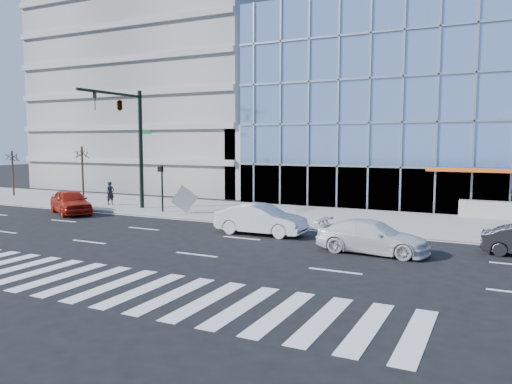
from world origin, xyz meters
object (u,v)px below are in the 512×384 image
tilted_panel (184,199)px  traffic_signal (126,119)px  white_sedan (261,219)px  red_sedan (71,202)px  street_tree_near (82,154)px  white_suv (372,237)px  street_tree_far (12,157)px  pedestrian (110,193)px  ped_signal_post (162,181)px

tilted_panel → traffic_signal: bearing=168.5°
white_sedan → red_sedan: 14.41m
street_tree_near → white_sedan: (18.41, -6.16, -3.01)m
white_suv → tilted_panel: (-13.27, 5.40, 0.37)m
street_tree_near → street_tree_far: street_tree_near is taller
red_sedan → tilted_panel: size_ratio=3.58×
red_sedan → pedestrian: 3.90m
pedestrian → red_sedan: bearing=-161.3°
traffic_signal → ped_signal_post: size_ratio=2.67×
traffic_signal → tilted_panel: (4.22, 0.43, -5.11)m
traffic_signal → street_tree_far: traffic_signal is taller
ped_signal_post → street_tree_far: (-17.50, 2.56, 1.30)m
street_tree_near → white_suv: (24.49, -7.90, -3.09)m
white_suv → red_sedan: (-20.44, 2.80, 0.10)m
street_tree_far → white_suv: street_tree_far is taller
street_tree_far → tilted_panel: (19.22, -2.50, -2.39)m
ped_signal_post → white_suv: ped_signal_post is taller
traffic_signal → ped_signal_post: bearing=8.5°
ped_signal_post → tilted_panel: size_ratio=2.31×
ped_signal_post → traffic_signal: bearing=-171.5°
street_tree_far → white_sedan: 27.25m
ped_signal_post → tilted_panel: (1.72, 0.06, -1.09)m
white_sedan → traffic_signal: bearing=74.1°
ped_signal_post → street_tree_near: street_tree_near is taller
pedestrian → ped_signal_post: bearing=-87.3°
white_sedan → tilted_panel: (-7.19, 3.66, 0.29)m
traffic_signal → street_tree_near: bearing=157.3°
street_tree_far → red_sedan: street_tree_far is taller
red_sedan → pedestrian: bearing=32.1°
street_tree_far → tilted_panel: size_ratio=2.98×
traffic_signal → ped_signal_post: traffic_signal is taller
traffic_signal → street_tree_near: 7.96m
traffic_signal → white_sedan: traffic_signal is taller
street_tree_far → pedestrian: 12.19m
white_sedan → pedestrian: pedestrian is taller
white_sedan → tilted_panel: tilted_panel is taller
traffic_signal → tilted_panel: bearing=5.8°
white_sedan → red_sedan: red_sedan is taller
street_tree_far → white_suv: size_ratio=0.82×
ped_signal_post → pedestrian: bearing=166.4°
white_suv → tilted_panel: size_ratio=3.65×
red_sedan → street_tree_far: bearing=96.7°
pedestrian → street_tree_far: bearing=100.5°
white_sedan → tilted_panel: 8.07m
street_tree_near → pedestrian: size_ratio=2.52×
pedestrian → white_sedan: bearing=-92.6°
street_tree_near → white_sedan: 19.65m
white_suv → pedestrian: size_ratio=2.83×
ped_signal_post → street_tree_near: (-9.50, 2.56, 1.64)m
tilted_panel → white_suv: bearing=-39.5°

